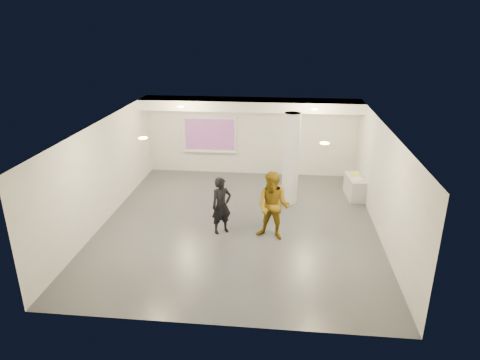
# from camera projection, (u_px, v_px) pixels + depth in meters

# --- Properties ---
(floor) EXTENTS (8.00, 9.00, 0.01)m
(floor) POSITION_uv_depth(u_px,v_px,m) (239.00, 224.00, 12.71)
(floor) COLOR #3C3F44
(floor) RESTS_ON ground
(ceiling) EXTENTS (8.00, 9.00, 0.01)m
(ceiling) POSITION_uv_depth(u_px,v_px,m) (238.00, 125.00, 11.65)
(ceiling) COLOR white
(ceiling) RESTS_ON floor
(wall_back) EXTENTS (8.00, 0.01, 3.00)m
(wall_back) POSITION_uv_depth(u_px,v_px,m) (251.00, 136.00, 16.36)
(wall_back) COLOR silver
(wall_back) RESTS_ON floor
(wall_front) EXTENTS (8.00, 0.01, 3.00)m
(wall_front) POSITION_uv_depth(u_px,v_px,m) (213.00, 260.00, 7.99)
(wall_front) COLOR silver
(wall_front) RESTS_ON floor
(wall_left) EXTENTS (0.01, 9.00, 3.00)m
(wall_left) POSITION_uv_depth(u_px,v_px,m) (103.00, 172.00, 12.57)
(wall_left) COLOR silver
(wall_left) RESTS_ON floor
(wall_right) EXTENTS (0.01, 9.00, 3.00)m
(wall_right) POSITION_uv_depth(u_px,v_px,m) (382.00, 182.00, 11.79)
(wall_right) COLOR silver
(wall_right) RESTS_ON floor
(soffit_band) EXTENTS (8.00, 1.10, 0.36)m
(soffit_band) POSITION_uv_depth(u_px,v_px,m) (250.00, 105.00, 15.38)
(soffit_band) COLOR white
(soffit_band) RESTS_ON ceiling
(downlight_nw) EXTENTS (0.22, 0.22, 0.02)m
(downlight_nw) POSITION_uv_depth(u_px,v_px,m) (181.00, 107.00, 14.19)
(downlight_nw) COLOR #FCEC89
(downlight_nw) RESTS_ON ceiling
(downlight_ne) EXTENTS (0.22, 0.22, 0.02)m
(downlight_ne) POSITION_uv_depth(u_px,v_px,m) (315.00, 109.00, 13.77)
(downlight_ne) COLOR #FCEC89
(downlight_ne) RESTS_ON ceiling
(downlight_sw) EXTENTS (0.22, 0.22, 0.02)m
(downlight_sw) POSITION_uv_depth(u_px,v_px,m) (143.00, 138.00, 10.47)
(downlight_sw) COLOR #FCEC89
(downlight_sw) RESTS_ON ceiling
(downlight_se) EXTENTS (0.22, 0.22, 0.02)m
(downlight_se) POSITION_uv_depth(u_px,v_px,m) (325.00, 143.00, 10.05)
(downlight_se) COLOR #FCEC89
(downlight_se) RESTS_ON ceiling
(column) EXTENTS (0.52, 0.52, 3.00)m
(column) POSITION_uv_depth(u_px,v_px,m) (291.00, 159.00, 13.71)
(column) COLOR silver
(column) RESTS_ON floor
(projection_screen) EXTENTS (2.10, 0.13, 1.42)m
(projection_screen) POSITION_uv_depth(u_px,v_px,m) (210.00, 135.00, 16.47)
(projection_screen) COLOR silver
(projection_screen) RESTS_ON wall_back
(credenza) EXTENTS (0.62, 1.28, 0.72)m
(credenza) POSITION_uv_depth(u_px,v_px,m) (355.00, 187.00, 14.52)
(credenza) COLOR #A1A4A6
(credenza) RESTS_ON floor
(papers_stack) EXTENTS (0.36, 0.42, 0.02)m
(papers_stack) POSITION_uv_depth(u_px,v_px,m) (358.00, 179.00, 14.18)
(papers_stack) COLOR silver
(papers_stack) RESTS_ON credenza
(postit_pad) EXTENTS (0.26, 0.33, 0.03)m
(postit_pad) POSITION_uv_depth(u_px,v_px,m) (355.00, 174.00, 14.66)
(postit_pad) COLOR yellow
(postit_pad) RESTS_ON credenza
(cardboard_back) EXTENTS (0.62, 0.38, 0.64)m
(cardboard_back) POSITION_uv_depth(u_px,v_px,m) (277.00, 195.00, 13.96)
(cardboard_back) COLOR olive
(cardboard_back) RESTS_ON floor
(cardboard_front) EXTENTS (0.47, 0.25, 0.49)m
(cardboard_front) POSITION_uv_depth(u_px,v_px,m) (274.00, 199.00, 13.88)
(cardboard_front) COLOR olive
(cardboard_front) RESTS_ON floor
(woman) EXTENTS (0.72, 0.66, 1.65)m
(woman) POSITION_uv_depth(u_px,v_px,m) (221.00, 206.00, 11.95)
(woman) COLOR black
(woman) RESTS_ON floor
(man) EXTENTS (1.10, 0.96, 1.93)m
(man) POSITION_uv_depth(u_px,v_px,m) (273.00, 206.00, 11.58)
(man) COLOR #7D5A0E
(man) RESTS_ON floor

